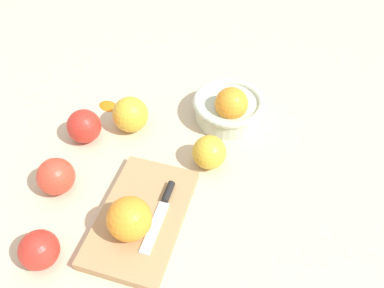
{
  "coord_description": "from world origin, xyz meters",
  "views": [
    {
      "loc": [
        0.49,
        0.18,
        0.65
      ],
      "look_at": [
        -0.05,
        0.06,
        0.04
      ],
      "focal_mm": 36.76,
      "sensor_mm": 36.0,
      "label": 1
    }
  ],
  "objects_px": {
    "knife": "(163,206)",
    "apple_back_left": "(209,152)",
    "cutting_board": "(143,217)",
    "apple_front_right_2": "(39,250)",
    "apple_front_right": "(56,176)",
    "bowl": "(229,107)",
    "orange_on_board": "(129,219)",
    "apple_front_left_2": "(84,126)",
    "apple_front_left": "(130,114)"
  },
  "relations": [
    {
      "from": "apple_front_left",
      "to": "apple_back_left",
      "type": "xyz_separation_m",
      "value": [
        0.07,
        0.2,
        -0.0
      ]
    },
    {
      "from": "bowl",
      "to": "apple_front_right",
      "type": "distance_m",
      "value": 0.41
    },
    {
      "from": "apple_front_left",
      "to": "apple_front_left_2",
      "type": "distance_m",
      "value": 0.1
    },
    {
      "from": "apple_front_left",
      "to": "apple_front_left_2",
      "type": "height_order",
      "value": "apple_front_left"
    },
    {
      "from": "bowl",
      "to": "apple_front_right_2",
      "type": "height_order",
      "value": "bowl"
    },
    {
      "from": "orange_on_board",
      "to": "knife",
      "type": "height_order",
      "value": "orange_on_board"
    },
    {
      "from": "orange_on_board",
      "to": "apple_front_right",
      "type": "distance_m",
      "value": 0.2
    },
    {
      "from": "cutting_board",
      "to": "orange_on_board",
      "type": "bearing_deg",
      "value": -13.16
    },
    {
      "from": "cutting_board",
      "to": "apple_front_right_2",
      "type": "xyz_separation_m",
      "value": [
        0.11,
        -0.15,
        0.02
      ]
    },
    {
      "from": "orange_on_board",
      "to": "apple_front_left",
      "type": "xyz_separation_m",
      "value": [
        -0.27,
        -0.09,
        -0.02
      ]
    },
    {
      "from": "apple_front_right_2",
      "to": "orange_on_board",
      "type": "bearing_deg",
      "value": 118.77
    },
    {
      "from": "knife",
      "to": "bowl",
      "type": "bearing_deg",
      "value": 164.51
    },
    {
      "from": "apple_front_right",
      "to": "orange_on_board",
      "type": "bearing_deg",
      "value": 67.57
    },
    {
      "from": "apple_back_left",
      "to": "apple_front_right_2",
      "type": "height_order",
      "value": "apple_back_left"
    },
    {
      "from": "knife",
      "to": "apple_front_right",
      "type": "xyz_separation_m",
      "value": [
        -0.02,
        -0.22,
        0.01
      ]
    },
    {
      "from": "apple_front_left_2",
      "to": "apple_front_right",
      "type": "bearing_deg",
      "value": 0.4
    },
    {
      "from": "apple_front_left",
      "to": "apple_back_left",
      "type": "relative_size",
      "value": 1.13
    },
    {
      "from": "apple_front_left",
      "to": "apple_back_left",
      "type": "height_order",
      "value": "apple_front_left"
    },
    {
      "from": "apple_front_right",
      "to": "cutting_board",
      "type": "bearing_deg",
      "value": 78.89
    },
    {
      "from": "apple_back_left",
      "to": "orange_on_board",
      "type": "bearing_deg",
      "value": -27.02
    },
    {
      "from": "cutting_board",
      "to": "apple_front_left",
      "type": "xyz_separation_m",
      "value": [
        -0.24,
        -0.1,
        0.03
      ]
    },
    {
      "from": "knife",
      "to": "apple_back_left",
      "type": "bearing_deg",
      "value": 156.7
    },
    {
      "from": "knife",
      "to": "apple_front_right_2",
      "type": "height_order",
      "value": "apple_front_right_2"
    },
    {
      "from": "apple_back_left",
      "to": "apple_front_right",
      "type": "bearing_deg",
      "value": -65.6
    },
    {
      "from": "orange_on_board",
      "to": "cutting_board",
      "type": "bearing_deg",
      "value": 166.84
    },
    {
      "from": "knife",
      "to": "apple_front_left",
      "type": "relative_size",
      "value": 1.91
    },
    {
      "from": "knife",
      "to": "apple_back_left",
      "type": "height_order",
      "value": "apple_back_left"
    },
    {
      "from": "apple_front_right",
      "to": "apple_front_left",
      "type": "bearing_deg",
      "value": 155.97
    },
    {
      "from": "orange_on_board",
      "to": "apple_front_right",
      "type": "xyz_separation_m",
      "value": [
        -0.07,
        -0.18,
        -0.02
      ]
    },
    {
      "from": "bowl",
      "to": "cutting_board",
      "type": "xyz_separation_m",
      "value": [
        0.31,
        -0.11,
        -0.03
      ]
    },
    {
      "from": "apple_front_right",
      "to": "apple_front_right_2",
      "type": "distance_m",
      "value": 0.16
    },
    {
      "from": "cutting_board",
      "to": "apple_back_left",
      "type": "height_order",
      "value": "apple_back_left"
    },
    {
      "from": "bowl",
      "to": "apple_front_left_2",
      "type": "bearing_deg",
      "value": -66.42
    },
    {
      "from": "knife",
      "to": "apple_front_right",
      "type": "distance_m",
      "value": 0.22
    },
    {
      "from": "knife",
      "to": "apple_front_left_2",
      "type": "height_order",
      "value": "apple_front_left_2"
    },
    {
      "from": "apple_front_right",
      "to": "apple_front_right_2",
      "type": "xyz_separation_m",
      "value": [
        0.15,
        0.04,
        -0.0
      ]
    },
    {
      "from": "apple_front_right_2",
      "to": "apple_front_left_2",
      "type": "xyz_separation_m",
      "value": [
        -0.29,
        -0.04,
        0.0
      ]
    },
    {
      "from": "apple_front_left",
      "to": "apple_front_right",
      "type": "xyz_separation_m",
      "value": [
        0.2,
        -0.09,
        -0.0
      ]
    },
    {
      "from": "bowl",
      "to": "apple_front_right",
      "type": "xyz_separation_m",
      "value": [
        0.28,
        -0.3,
        -0.0
      ]
    },
    {
      "from": "cutting_board",
      "to": "orange_on_board",
      "type": "xyz_separation_m",
      "value": [
        0.04,
        -0.01,
        0.05
      ]
    },
    {
      "from": "orange_on_board",
      "to": "apple_back_left",
      "type": "distance_m",
      "value": 0.23
    },
    {
      "from": "apple_back_left",
      "to": "apple_front_right_2",
      "type": "xyz_separation_m",
      "value": [
        0.28,
        -0.24,
        -0.0
      ]
    },
    {
      "from": "bowl",
      "to": "apple_front_right_2",
      "type": "bearing_deg",
      "value": -31.53
    },
    {
      "from": "cutting_board",
      "to": "apple_front_right",
      "type": "xyz_separation_m",
      "value": [
        -0.04,
        -0.19,
        0.03
      ]
    },
    {
      "from": "apple_front_left",
      "to": "knife",
      "type": "bearing_deg",
      "value": 31.99
    },
    {
      "from": "cutting_board",
      "to": "orange_on_board",
      "type": "relative_size",
      "value": 3.18
    },
    {
      "from": "apple_front_right_2",
      "to": "bowl",
      "type": "bearing_deg",
      "value": 148.47
    },
    {
      "from": "orange_on_board",
      "to": "apple_front_left_2",
      "type": "distance_m",
      "value": 0.28
    },
    {
      "from": "orange_on_board",
      "to": "apple_back_left",
      "type": "relative_size",
      "value": 1.11
    },
    {
      "from": "apple_front_right_2",
      "to": "apple_front_left_2",
      "type": "relative_size",
      "value": 0.92
    }
  ]
}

